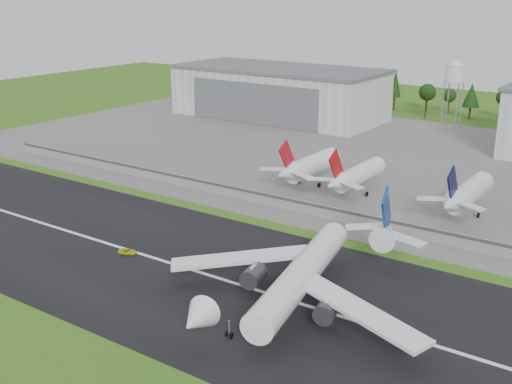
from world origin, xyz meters
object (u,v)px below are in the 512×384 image
Objects in this scene: parked_jet_red_b at (354,176)px; ground_vehicle at (128,251)px; parked_jet_red_a at (307,166)px; parked_jet_navy at (465,194)px; main_airliner at (300,282)px.

ground_vehicle is at bearing -108.31° from parked_jet_red_b.
parked_jet_red_a reaches higher than parked_jet_red_b.
parked_jet_navy is (31.96, 0.03, 0.22)m from parked_jet_red_b.
ground_vehicle is 87.56m from parked_jet_navy.
ground_vehicle is (-44.60, -1.27, -4.21)m from main_airliner.
parked_jet_red_a is (6.78, 68.28, 5.71)m from ground_vehicle.
main_airliner is 1.88× the size of parked_jet_red_b.
parked_jet_red_a is 47.76m from parked_jet_navy.
parked_jet_navy is at bearing 0.06° from parked_jet_red_b.
ground_vehicle is 68.86m from parked_jet_red_a.
main_airliner reaches higher than parked_jet_red_a.
main_airliner is 67.75m from parked_jet_navy.
main_airliner reaches higher than parked_jet_red_b.
main_airliner is 70.50m from parked_jet_red_b.
ground_vehicle is 72.07m from parked_jet_red_b.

